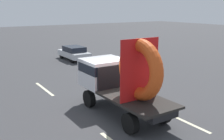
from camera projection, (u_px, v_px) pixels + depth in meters
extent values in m
plane|color=#38383A|center=(115.00, 111.00, 12.25)|extent=(120.00, 120.00, 0.00)
cylinder|color=black|center=(89.00, 99.00, 12.70)|extent=(0.28, 0.84, 0.84)
cylinder|color=black|center=(118.00, 92.00, 13.61)|extent=(0.28, 0.84, 0.84)
cylinder|color=black|center=(130.00, 123.00, 9.98)|extent=(0.28, 0.84, 0.84)
cylinder|color=black|center=(162.00, 114.00, 10.89)|extent=(0.28, 0.84, 0.84)
cube|color=black|center=(124.00, 97.00, 11.63)|extent=(1.30, 5.28, 0.25)
cube|color=silver|center=(104.00, 72.00, 12.87)|extent=(2.00, 1.78, 1.35)
cube|color=black|center=(104.00, 67.00, 12.76)|extent=(2.02, 1.69, 0.44)
cube|color=black|center=(137.00, 99.00, 10.87)|extent=(2.00, 3.50, 0.10)
cube|color=black|center=(114.00, 77.00, 12.11)|extent=(1.80, 0.08, 1.10)
torus|color=#D84C19|center=(140.00, 70.00, 10.43)|extent=(0.53, 2.53, 2.53)
cube|color=red|center=(140.00, 70.00, 10.43)|extent=(1.90, 0.03, 2.53)
cylinder|color=black|center=(62.00, 55.00, 24.80)|extent=(0.20, 0.59, 0.59)
cylinder|color=black|center=(75.00, 54.00, 25.57)|extent=(0.20, 0.59, 0.59)
cylinder|color=black|center=(73.00, 60.00, 22.78)|extent=(0.20, 0.59, 0.59)
cylinder|color=black|center=(87.00, 58.00, 23.55)|extent=(0.20, 0.59, 0.59)
cube|color=silver|center=(74.00, 54.00, 24.12)|extent=(1.67, 3.89, 0.51)
cube|color=black|center=(74.00, 49.00, 23.93)|extent=(1.50, 2.18, 0.46)
cube|color=beige|center=(44.00, 89.00, 15.56)|extent=(0.16, 3.00, 0.01)
cube|color=beige|center=(184.00, 121.00, 11.16)|extent=(0.16, 2.73, 0.01)
cube|color=beige|center=(94.00, 79.00, 17.65)|extent=(0.16, 2.62, 0.01)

